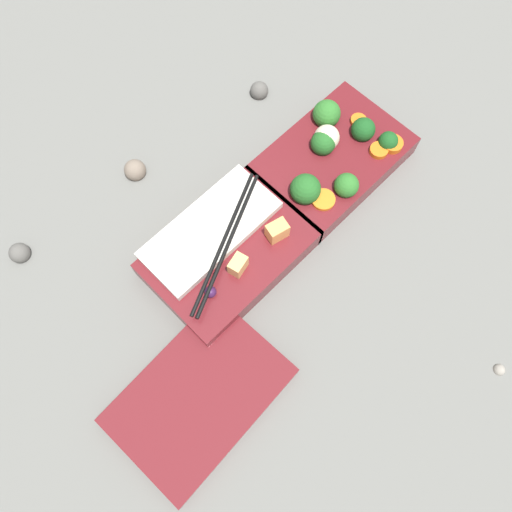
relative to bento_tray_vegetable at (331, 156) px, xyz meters
The scene contains 8 objects.
ground_plane 0.10m from the bento_tray_vegetable, ahead, with size 3.00×3.00×0.00m, color slate.
bento_tray_vegetable is the anchor object (origin of this frame).
bento_tray_rice 0.20m from the bento_tray_vegetable, ahead, with size 0.21×0.14×0.06m.
bento_lid 0.37m from the bento_tray_vegetable, 16.88° to the left, with size 0.21×0.14×0.02m, color maroon.
pebble_0 0.17m from the bento_tray_vegetable, 96.82° to the right, with size 0.03×0.03×0.03m, color #595651.
pebble_1 0.36m from the bento_tray_vegetable, 78.74° to the left, with size 0.01×0.01×0.01m, color gray.
pebble_2 0.28m from the bento_tray_vegetable, 42.40° to the right, with size 0.03×0.03×0.03m, color #7A6B5B.
pebble_3 0.45m from the bento_tray_vegetable, 26.67° to the right, with size 0.03×0.03×0.03m, color #595651.
Camera 1 is at (0.25, 0.20, 0.64)m, focal length 35.00 mm.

